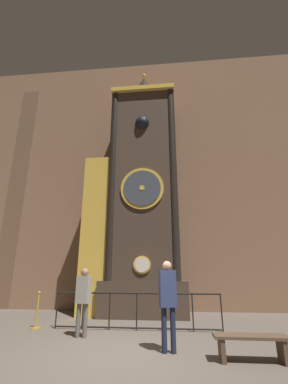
{
  "coord_description": "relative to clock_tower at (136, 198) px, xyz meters",
  "views": [
    {
      "loc": [
        0.9,
        -5.51,
        1.55
      ],
      "look_at": [
        -0.12,
        4.63,
        4.72
      ],
      "focal_mm": 24.0,
      "sensor_mm": 36.0,
      "label": 1
    }
  ],
  "objects": [
    {
      "name": "visitor_bench",
      "position": [
        2.74,
        -4.68,
        -4.16
      ],
      "size": [
        1.33,
        0.4,
        0.44
      ],
      "color": "brown",
      "rests_on": "ground_plane"
    },
    {
      "name": "visitor_far",
      "position": [
        1.25,
        -4.29,
        -3.41
      ],
      "size": [
        0.38,
        0.29,
        1.77
      ],
      "rotation": [
        0.0,
        0.0,
        0.22
      ],
      "color": "#1B213A",
      "rests_on": "ground_plane"
    },
    {
      "name": "stanchion_post",
      "position": [
        -2.54,
        -2.4,
        -4.15
      ],
      "size": [
        0.28,
        0.28,
        1.0
      ],
      "color": "#B28E33",
      "rests_on": "ground_plane"
    },
    {
      "name": "cathedral_back_wall",
      "position": [
        0.35,
        1.43,
        1.74
      ],
      "size": [
        24.0,
        0.32,
        12.45
      ],
      "color": "#846047",
      "rests_on": "ground_plane"
    },
    {
      "name": "clock_tower",
      "position": [
        0.0,
        0.0,
        0.0
      ],
      "size": [
        4.01,
        1.76,
        10.7
      ],
      "color": "#423328",
      "rests_on": "ground_plane"
    },
    {
      "name": "ground_plane",
      "position": [
        0.43,
        -4.61,
        -4.47
      ],
      "size": [
        28.0,
        28.0,
        0.0
      ],
      "primitive_type": "plane",
      "color": "brown"
    },
    {
      "name": "visitor_near",
      "position": [
        -0.92,
        -3.25,
        -3.49
      ],
      "size": [
        0.38,
        0.28,
        1.63
      ],
      "rotation": [
        0.0,
        0.0,
        -0.2
      ],
      "color": "#58554F",
      "rests_on": "ground_plane"
    },
    {
      "name": "railing_fence",
      "position": [
        0.34,
        -2.3,
        -3.92
      ],
      "size": [
        4.71,
        0.05,
        0.98
      ],
      "color": "black",
      "rests_on": "ground_plane"
    }
  ]
}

